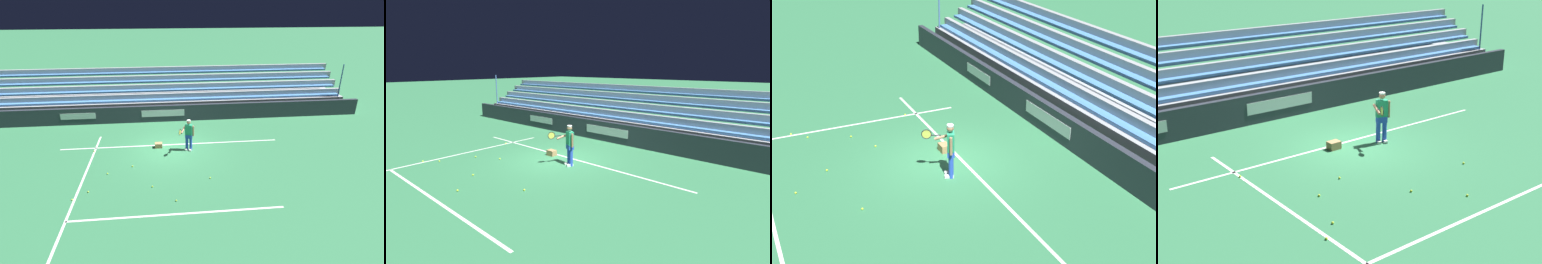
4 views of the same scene
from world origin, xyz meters
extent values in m
plane|color=#337A4C|center=(0.00, 0.00, 0.00)|extent=(160.00, 160.00, 0.00)
cube|color=white|center=(0.00, -0.50, 0.00)|extent=(12.00, 0.10, 0.01)
cube|color=white|center=(4.11, 4.00, 0.00)|extent=(0.10, 12.00, 0.01)
cube|color=white|center=(0.00, 5.50, 0.00)|extent=(8.22, 0.10, 0.01)
cube|color=#2D333D|center=(0.00, -4.16, 0.55)|extent=(26.34, 0.24, 1.10)
cube|color=silver|center=(0.38, -4.04, 0.61)|extent=(2.80, 0.01, 0.44)
cube|color=silver|center=(5.81, -4.04, 0.61)|extent=(2.20, 0.01, 0.40)
cube|color=#9EA3A8|center=(0.00, -6.36, 0.55)|extent=(25.02, 3.20, 1.10)
cube|color=#4C89CC|center=(0.00, -5.16, 1.18)|extent=(24.52, 0.40, 0.12)
cube|color=#9EA3A8|center=(0.00, -5.44, 1.33)|extent=(25.02, 0.24, 0.45)
cube|color=#4C89CC|center=(0.00, -5.96, 1.63)|extent=(24.52, 0.40, 0.12)
cube|color=#9EA3A8|center=(0.00, -6.24, 1.77)|extent=(25.02, 0.24, 0.45)
cube|color=#4C89CC|center=(0.00, -6.76, 2.08)|extent=(24.52, 0.40, 0.12)
cube|color=#9EA3A8|center=(0.00, -7.04, 2.23)|extent=(25.02, 0.24, 0.45)
cube|color=#4C89CC|center=(0.00, -7.56, 2.53)|extent=(24.52, 0.40, 0.12)
cube|color=#9EA3A8|center=(0.00, -7.84, 2.67)|extent=(25.02, 0.24, 0.45)
cylinder|color=#4C70B2|center=(12.13, -4.86, 1.70)|extent=(0.08, 0.08, 3.40)
cylinder|color=blue|center=(-1.01, 0.26, 0.44)|extent=(0.15, 0.15, 0.88)
cylinder|color=blue|center=(-0.81, 0.18, 0.44)|extent=(0.15, 0.15, 0.88)
cube|color=white|center=(-0.99, 0.32, 0.04)|extent=(0.21, 0.30, 0.09)
cube|color=white|center=(-0.79, 0.24, 0.04)|extent=(0.21, 0.30, 0.09)
cube|color=blue|center=(-0.91, 0.22, 0.80)|extent=(0.40, 0.33, 0.20)
cube|color=#239366|center=(-0.91, 0.22, 1.17)|extent=(0.41, 0.33, 0.58)
sphere|color=#A37556|center=(-0.91, 0.23, 1.60)|extent=(0.21, 0.21, 0.21)
cylinder|color=white|center=(-0.91, 0.23, 1.69)|extent=(0.20, 0.20, 0.05)
cylinder|color=#A37556|center=(-1.14, 0.32, 1.13)|extent=(0.09, 0.09, 0.56)
cylinder|color=#A37556|center=(-0.61, 0.31, 1.22)|extent=(0.31, 0.57, 0.24)
cylinder|color=black|center=(-0.52, 0.54, 1.27)|extent=(0.14, 0.29, 0.03)
torus|color=black|center=(-0.41, 0.80, 1.31)|extent=(0.14, 0.30, 0.31)
cylinder|color=#D6D14C|center=(-0.41, 0.80, 1.31)|extent=(0.11, 0.25, 0.27)
cube|color=#A87F51|center=(0.71, -0.24, 0.13)|extent=(0.41, 0.31, 0.26)
sphere|color=#CCE533|center=(4.13, -0.07, 0.03)|extent=(0.07, 0.07, 0.07)
sphere|color=#CCE533|center=(3.66, 3.71, 0.03)|extent=(0.07, 0.07, 0.07)
sphere|color=#CCE533|center=(0.03, 4.70, 0.03)|extent=(0.07, 0.07, 0.07)
sphere|color=#CCE533|center=(3.08, 2.32, 0.03)|extent=(0.07, 0.07, 0.07)
sphere|color=#CCE533|center=(-1.60, 3.18, 0.03)|extent=(0.07, 0.07, 0.07)
sphere|color=#CCE533|center=(1.98, 1.75, 0.03)|extent=(0.07, 0.07, 0.07)
sphere|color=#CCE533|center=(4.19, 4.20, 0.03)|extent=(0.07, 0.07, 0.07)
sphere|color=#CCE533|center=(0.99, 3.61, 0.03)|extent=(0.07, 0.07, 0.07)
camera|label=1|loc=(0.44, 14.59, 7.33)|focal=28.00mm
camera|label=2|loc=(-9.21, 8.95, 4.08)|focal=28.00mm
camera|label=3|loc=(-13.97, 5.90, 8.12)|focal=50.00mm
camera|label=4|loc=(10.21, 12.74, 6.17)|focal=50.00mm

